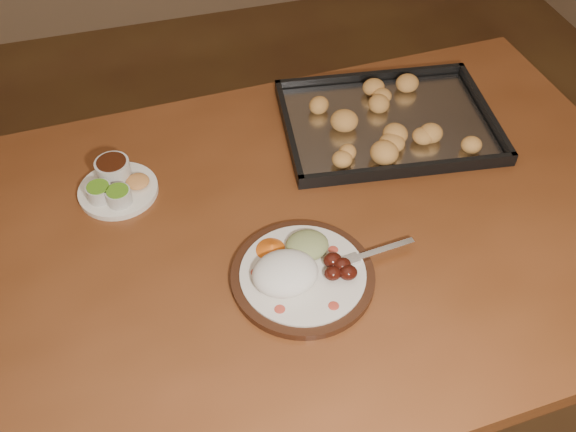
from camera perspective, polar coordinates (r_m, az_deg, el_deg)
name	(u,v)px	position (r m, az deg, el deg)	size (l,w,h in m)	color
ground	(231,388)	(1.86, -5.06, -15.01)	(4.00, 4.00, 0.00)	brown
dining_table	(279,265)	(1.26, -0.83, -4.41)	(1.54, 0.96, 0.75)	brown
dinner_plate	(299,271)	(1.10, 1.00, -4.94)	(0.34, 0.25, 0.06)	#32190D
condiment_saucer	(116,184)	(1.29, -15.06, 2.73)	(0.15, 0.15, 0.05)	white
baking_tray	(388,120)	(1.41, 8.90, 8.40)	(0.49, 0.38, 0.05)	black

